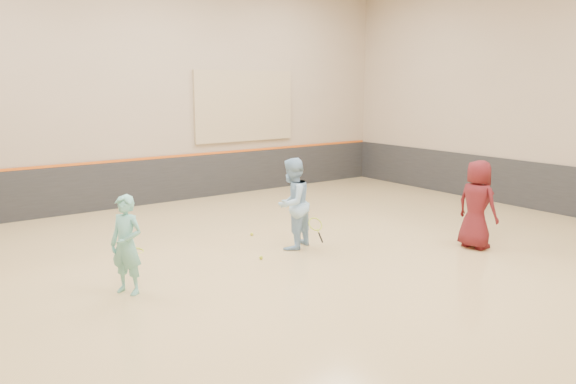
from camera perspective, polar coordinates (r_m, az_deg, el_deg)
room at (r=10.03m, az=-0.10°, el=-2.44°), size 15.04×12.04×6.22m
wainscot_back at (r=15.23m, az=-13.36°, el=1.08°), size 14.90×0.04×1.20m
wainscot_right at (r=15.58m, az=22.79°, el=0.74°), size 0.04×11.90×1.20m
accent_stripe at (r=15.13m, az=-13.45°, el=3.39°), size 14.90×0.03×0.06m
acoustic_panel at (r=16.28m, az=-4.41°, el=8.70°), size 3.20×0.08×2.00m
girl at (r=8.80m, az=-16.08°, el=-5.17°), size 0.59×0.66×1.52m
instructor at (r=10.73m, az=0.42°, el=-1.19°), size 1.05×0.96×1.76m
young_man at (r=11.36m, az=18.65°, el=-1.20°), size 0.56×0.85×1.71m
held_racket at (r=10.62m, az=2.79°, el=-3.29°), size 0.44×0.44×0.52m
spare_racket at (r=11.07m, az=-15.27°, el=-5.48°), size 0.74×0.74×0.16m
ball_under_racket at (r=10.26m, az=-2.75°, el=-6.67°), size 0.07×0.07×0.07m
ball_in_hand at (r=11.34m, az=19.29°, el=-0.10°), size 0.07×0.07×0.07m
ball_beside_spare at (r=11.81m, az=-3.70°, el=-4.30°), size 0.07×0.07×0.07m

